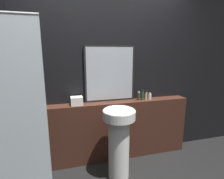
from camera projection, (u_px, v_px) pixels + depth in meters
wall_back at (107, 77)px, 2.58m from camera, size 8.00×0.06×2.50m
vanity_counter at (109, 131)px, 2.63m from camera, size 2.47×0.20×0.89m
pedestal_sink at (119, 139)px, 2.21m from camera, size 0.40×0.40×0.92m
mirror at (110, 74)px, 2.53m from camera, size 0.74×0.03×0.81m
towel_stack at (77, 101)px, 2.40m from camera, size 0.16×0.13×0.11m
shampoo_bottle at (139, 96)px, 2.64m from camera, size 0.04×0.04×0.14m
conditioner_bottle at (142, 95)px, 2.65m from camera, size 0.04×0.04×0.16m
lotion_bottle at (146, 96)px, 2.67m from camera, size 0.04×0.04×0.14m
body_wash_bottle at (150, 96)px, 2.69m from camera, size 0.05×0.05×0.10m
shower_panel at (18, 132)px, 1.45m from camera, size 0.47×0.02×1.90m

